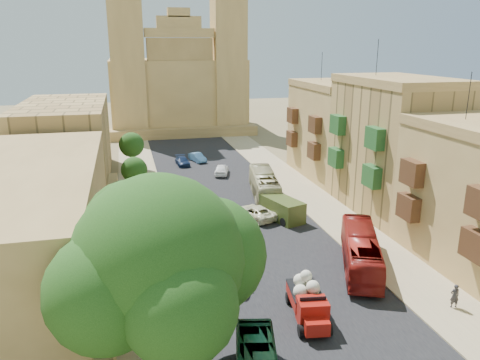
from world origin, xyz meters
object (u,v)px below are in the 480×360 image
street_tree_c (134,170)px  bus_red_east (361,251)px  street_tree_a (144,251)px  pedestrian_a (455,296)px  street_tree_b (138,205)px  olive_pickup (281,209)px  car_white_b (222,169)px  car_blue_a (239,278)px  car_dkblue (182,161)px  street_tree_d (132,145)px  red_truck (308,300)px  car_cream (255,212)px  bus_cream_east (264,185)px  car_white_a (215,216)px  car_blue_b (197,157)px  church (177,83)px  ficus_tree (161,265)px  pedestrian_c (361,241)px

street_tree_c → bus_red_east: (16.50, -22.86, -1.63)m
street_tree_a → pedestrian_a: (19.81, -5.64, -2.89)m
street_tree_b → olive_pickup: street_tree_b is taller
olive_pickup → car_white_b: 17.86m
car_blue_a → car_dkblue: 36.36m
street_tree_d → red_truck: street_tree_d is taller
car_blue_a → pedestrian_a: 14.60m
bus_red_east → car_cream: bus_red_east is taller
bus_cream_east → car_white_b: size_ratio=2.54×
car_blue_a → car_white_a: car_blue_a is taller
car_blue_a → car_blue_b: (2.90, 37.98, -0.02)m
bus_red_east → car_cream: size_ratio=2.10×
car_white_a → car_blue_b: (2.20, 25.05, 0.04)m
church → street_tree_a: 67.61m
car_cream → pedestrian_a: 20.85m
ficus_tree → pedestrian_c: bearing=34.2°
car_dkblue → street_tree_b: bearing=-109.2°
church → red_truck: 71.59m
street_tree_c → olive_pickup: 18.02m
street_tree_d → car_white_b: size_ratio=1.26×
red_truck → bus_cream_east: size_ratio=0.49×
car_blue_a → car_white_b: 30.37m
car_cream → car_blue_b: car_cream is taller
street_tree_d → street_tree_c: bearing=-90.0°
bus_cream_east → car_blue_a: (-7.66, -19.16, -0.82)m
ficus_tree → olive_pickup: (13.40, 20.84, -5.51)m
red_truck → car_cream: size_ratio=1.07×
car_cream → olive_pickup: bearing=144.6°
bus_red_east → bus_cream_east: bus_cream_east is taller
bus_red_east → pedestrian_a: (3.31, -6.78, -0.60)m
street_tree_d → car_cream: 25.45m
church → car_white_b: 37.18m
ficus_tree → car_white_a: bearing=72.7°
pedestrian_a → street_tree_a: bearing=-6.5°
olive_pickup → street_tree_d: bearing=121.2°
bus_red_east → car_blue_a: bus_red_east is taller
olive_pickup → car_blue_b: bearing=99.9°
bus_red_east → car_white_b: (-4.97, 29.39, -0.73)m
church → bus_red_east: 66.29m
car_blue_a → pedestrian_c: 11.76m
red_truck → car_blue_a: 6.07m
bus_red_east → olive_pickup: bearing=-54.9°
church → street_tree_c: size_ratio=7.89×
car_white_b → car_blue_b: bearing=-59.5°
bus_red_east → car_blue_b: size_ratio=2.67×
car_dkblue → pedestrian_a: bearing=-76.7°
bus_cream_east → car_blue_b: (-4.76, 18.82, -0.85)m
street_tree_b → bus_cream_east: size_ratio=0.41×
bus_cream_east → car_white_b: bearing=-66.0°
car_blue_a → street_tree_d: bearing=125.5°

